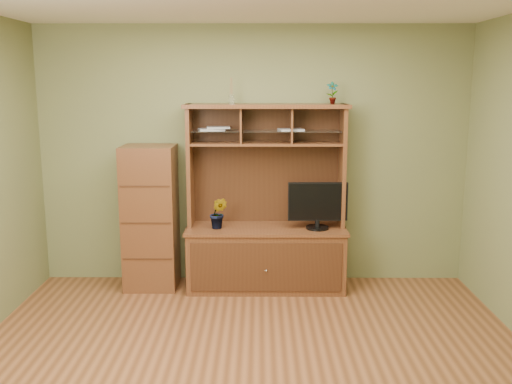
{
  "coord_description": "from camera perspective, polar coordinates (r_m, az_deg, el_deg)",
  "views": [
    {
      "loc": [
        0.06,
        -3.97,
        2.13
      ],
      "look_at": [
        0.03,
        1.2,
        1.12
      ],
      "focal_mm": 40.0,
      "sensor_mm": 36.0,
      "label": 1
    }
  ],
  "objects": [
    {
      "name": "orchid_plant",
      "position": [
        5.79,
        -3.78,
        -2.12
      ],
      "size": [
        0.2,
        0.18,
        0.32
      ],
      "primitive_type": "imported",
      "rotation": [
        0.0,
        0.0,
        -0.2
      ],
      "color": "#3A6021",
      "rests_on": "media_hutch"
    },
    {
      "name": "top_plant",
      "position": [
        5.83,
        7.64,
        9.81
      ],
      "size": [
        0.12,
        0.08,
        0.22
      ],
      "primitive_type": "imported",
      "rotation": [
        0.0,
        0.0,
        0.04
      ],
      "color": "#305C20",
      "rests_on": "media_hutch"
    },
    {
      "name": "media_hutch",
      "position": [
        5.93,
        1.0,
        -4.67
      ],
      "size": [
        1.66,
        0.61,
        1.9
      ],
      "color": "#4E2516",
      "rests_on": "room"
    },
    {
      "name": "reed_diffuser",
      "position": [
        5.79,
        -2.48,
        9.8
      ],
      "size": [
        0.05,
        0.05,
        0.26
      ],
      "color": "silver",
      "rests_on": "media_hutch"
    },
    {
      "name": "room",
      "position": [
        4.05,
        -0.58,
        -0.02
      ],
      "size": [
        4.54,
        4.04,
        2.74
      ],
      "color": "brown",
      "rests_on": "ground"
    },
    {
      "name": "monitor",
      "position": [
        5.78,
        6.19,
        -1.25
      ],
      "size": [
        0.6,
        0.23,
        0.48
      ],
      "rotation": [
        0.0,
        0.0,
        0.02
      ],
      "color": "black",
      "rests_on": "media_hutch"
    },
    {
      "name": "magazines",
      "position": [
        5.8,
        -1.68,
        6.32
      ],
      "size": [
        1.09,
        0.24,
        0.04
      ],
      "color": "#B1B0B5",
      "rests_on": "media_hutch"
    },
    {
      "name": "side_cabinet",
      "position": [
        5.99,
        -10.5,
        -2.51
      ],
      "size": [
        0.53,
        0.48,
        1.49
      ],
      "color": "#4E2516",
      "rests_on": "room"
    }
  ]
}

